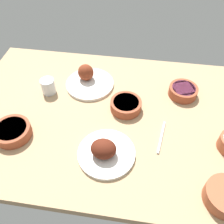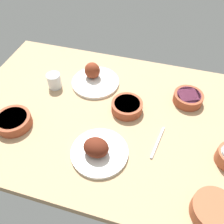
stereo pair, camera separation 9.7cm
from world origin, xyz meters
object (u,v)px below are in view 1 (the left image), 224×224
at_px(plate_center_main, 106,152).
at_px(water_tumbler, 48,86).
at_px(fork_loose, 161,137).
at_px(bowl_pasta, 126,105).
at_px(plate_near_viewer, 88,80).
at_px(bowl_sauce, 12,131).
at_px(bowl_onions, 183,91).

bearing_deg(plate_center_main, water_tumbler, -43.36).
bearing_deg(fork_loose, bowl_pasta, -121.68).
height_order(water_tumbler, fork_loose, water_tumbler).
height_order(plate_near_viewer, bowl_pasta, plate_near_viewer).
bearing_deg(bowl_sauce, plate_near_viewer, -123.69).
distance_m(bowl_pasta, fork_loose, 0.22).
bearing_deg(water_tumbler, bowl_onions, -173.14).
relative_size(bowl_pasta, fork_loose, 0.85).
bearing_deg(bowl_pasta, bowl_sauce, 26.09).
distance_m(bowl_sauce, bowl_onions, 0.81).
relative_size(plate_near_viewer, water_tumbler, 3.15).
height_order(plate_near_viewer, bowl_onions, plate_near_viewer).
distance_m(bowl_sauce, fork_loose, 0.63).
distance_m(water_tumbler, fork_loose, 0.60).
height_order(plate_near_viewer, water_tumbler, plate_near_viewer).
bearing_deg(bowl_onions, bowl_pasta, 26.91).
relative_size(plate_center_main, bowl_sauce, 1.48).
relative_size(bowl_sauce, fork_loose, 0.92).
height_order(plate_near_viewer, bowl_sauce, plate_near_viewer).
xyz_separation_m(plate_center_main, fork_loose, (-0.22, -0.12, -0.02)).
xyz_separation_m(bowl_sauce, water_tumbler, (-0.07, -0.28, 0.01)).
height_order(bowl_pasta, bowl_onions, same).
height_order(plate_center_main, bowl_pasta, plate_center_main).
bearing_deg(fork_loose, plate_near_viewer, -118.70).
bearing_deg(plate_near_viewer, bowl_sauce, 56.31).
distance_m(plate_near_viewer, bowl_sauce, 0.45).
bearing_deg(plate_center_main, bowl_sauce, -5.78).
distance_m(bowl_pasta, bowl_onions, 0.30).
bearing_deg(bowl_pasta, plate_near_viewer, -35.09).
relative_size(bowl_pasta, bowl_sauce, 0.93).
relative_size(bowl_sauce, water_tumbler, 2.02).
relative_size(bowl_pasta, water_tumbler, 1.87).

